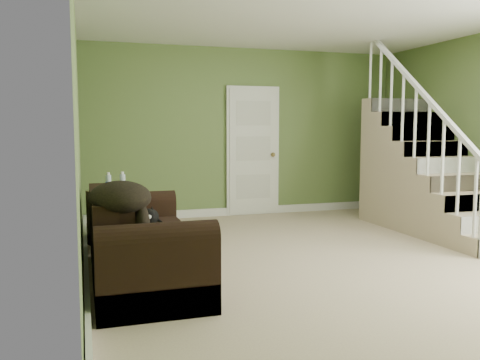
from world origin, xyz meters
TOP-DOWN VIEW (x-y plane):
  - floor at (0.00, 0.00)m, footprint 5.00×5.50m
  - ceiling at (0.00, 0.00)m, footprint 5.00×5.50m
  - wall_back at (0.00, 2.75)m, footprint 5.00×0.04m
  - wall_left at (-2.50, 0.00)m, footprint 0.04×5.50m
  - baseboard_back at (0.00, 2.72)m, footprint 5.00×0.04m
  - baseboard_left at (-2.47, 0.00)m, footprint 0.04×5.50m
  - door at (0.10, 2.71)m, footprint 0.86×0.12m
  - staircase at (1.99, 0.97)m, footprint 1.00×2.51m
  - sofa at (-2.02, -0.33)m, footprint 0.89×2.07m
  - side_table at (-2.11, 1.15)m, footprint 0.68×0.68m
  - cat at (-1.86, 0.01)m, footprint 0.22×0.43m
  - banana at (-1.82, -0.83)m, footprint 0.14×0.18m
  - throw_pillow at (-2.01, 0.26)m, footprint 0.22×0.41m
  - throw_blanket at (-2.20, -0.88)m, footprint 0.57×0.69m

SIDE VIEW (x-z plane):
  - floor at x=0.00m, z-range -0.01..0.01m
  - baseboard_back at x=0.00m, z-range 0.00..0.12m
  - baseboard_left at x=-2.47m, z-range 0.00..0.12m
  - sofa at x=-2.02m, z-range -0.10..0.72m
  - side_table at x=-2.11m, z-range -0.11..0.76m
  - banana at x=-1.82m, z-range 0.44..0.49m
  - cat at x=-1.86m, z-range 0.42..0.63m
  - throw_pillow at x=-2.01m, z-range 0.42..0.82m
  - staircase at x=1.99m, z-range -0.77..2.05m
  - throw_blanket at x=-2.20m, z-range 0.72..0.97m
  - door at x=0.10m, z-range 0.00..2.02m
  - wall_back at x=0.00m, z-range 0.00..2.60m
  - wall_left at x=-2.50m, z-range 0.00..2.60m
  - ceiling at x=0.00m, z-range 2.60..2.60m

